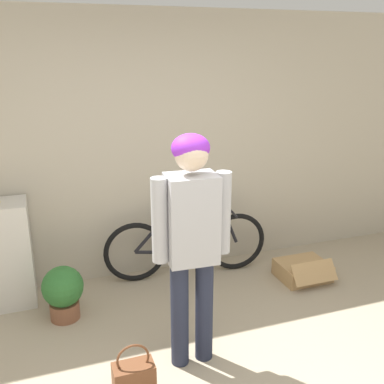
{
  "coord_description": "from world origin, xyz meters",
  "views": [
    {
      "loc": [
        -0.93,
        -1.94,
        2.23
      ],
      "look_at": [
        0.0,
        0.74,
        1.32
      ],
      "focal_mm": 42.0,
      "sensor_mm": 36.0,
      "label": 1
    }
  ],
  "objects_px": {
    "potted_plant": "(63,291)",
    "cardboard_box": "(303,270)",
    "person": "(192,229)",
    "bicycle": "(187,245)",
    "handbag": "(134,380)"
  },
  "relations": [
    {
      "from": "cardboard_box",
      "to": "potted_plant",
      "type": "xyz_separation_m",
      "value": [
        -2.34,
        0.06,
        0.18
      ]
    },
    {
      "from": "person",
      "to": "cardboard_box",
      "type": "xyz_separation_m",
      "value": [
        1.48,
        0.81,
        -0.97
      ]
    },
    {
      "from": "bicycle",
      "to": "potted_plant",
      "type": "height_order",
      "value": "bicycle"
    },
    {
      "from": "person",
      "to": "bicycle",
      "type": "relative_size",
      "value": 1.02
    },
    {
      "from": "potted_plant",
      "to": "cardboard_box",
      "type": "bearing_deg",
      "value": -1.53
    },
    {
      "from": "person",
      "to": "cardboard_box",
      "type": "bearing_deg",
      "value": 31.67
    },
    {
      "from": "person",
      "to": "bicycle",
      "type": "bearing_deg",
      "value": 75.79
    },
    {
      "from": "cardboard_box",
      "to": "potted_plant",
      "type": "distance_m",
      "value": 2.34
    },
    {
      "from": "bicycle",
      "to": "handbag",
      "type": "xyz_separation_m",
      "value": [
        -0.88,
        -1.52,
        -0.19
      ]
    },
    {
      "from": "bicycle",
      "to": "cardboard_box",
      "type": "bearing_deg",
      "value": -17.78
    },
    {
      "from": "person",
      "to": "handbag",
      "type": "distance_m",
      "value": 1.06
    },
    {
      "from": "person",
      "to": "handbag",
      "type": "height_order",
      "value": "person"
    },
    {
      "from": "person",
      "to": "potted_plant",
      "type": "height_order",
      "value": "person"
    },
    {
      "from": "handbag",
      "to": "cardboard_box",
      "type": "relative_size",
      "value": 0.86
    },
    {
      "from": "person",
      "to": "cardboard_box",
      "type": "height_order",
      "value": "person"
    }
  ]
}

